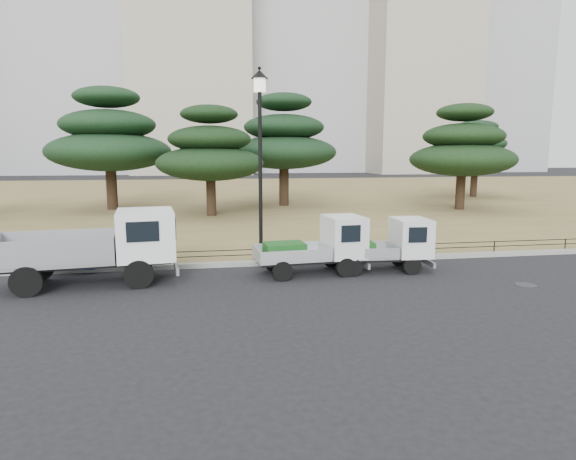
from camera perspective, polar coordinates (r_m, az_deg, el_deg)
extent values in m
plane|color=black|center=(14.21, 1.36, -6.43)|extent=(220.00, 220.00, 0.00)
cube|color=olive|center=(44.28, -6.22, 4.13)|extent=(120.00, 56.00, 0.15)
cube|color=gray|center=(16.67, -0.35, -3.83)|extent=(120.00, 0.25, 0.16)
cylinder|color=black|center=(14.28, -17.27, -5.04)|extent=(0.85, 0.27, 0.83)
cylinder|color=black|center=(16.05, -17.21, -3.51)|extent=(0.85, 0.27, 0.83)
cylinder|color=black|center=(14.62, -28.63, -5.43)|extent=(0.85, 0.27, 0.83)
cylinder|color=black|center=(16.35, -27.34, -3.90)|extent=(0.85, 0.27, 0.83)
cube|color=#2D2D30|center=(15.21, -22.55, -3.64)|extent=(4.73, 1.54, 0.15)
cube|color=gray|center=(15.23, -25.76, -2.00)|extent=(3.42, 2.19, 0.81)
cube|color=white|center=(14.97, -16.49, -0.45)|extent=(1.84, 2.15, 1.42)
cylinder|color=black|center=(15.06, 6.86, -4.42)|extent=(0.62, 0.21, 0.61)
cylinder|color=black|center=(16.28, 5.16, -3.38)|extent=(0.62, 0.21, 0.61)
cylinder|color=black|center=(14.46, -0.66, -4.91)|extent=(0.62, 0.21, 0.61)
cylinder|color=black|center=(15.73, -1.81, -3.78)|extent=(0.62, 0.21, 0.61)
cube|color=#2D2D30|center=(15.33, 2.54, -3.58)|extent=(3.31, 1.01, 0.14)
cube|color=#B1B5B9|center=(15.11, 0.40, -2.70)|extent=(2.36, 1.56, 0.40)
cube|color=silver|center=(15.56, 6.62, -0.74)|extent=(1.25, 1.58, 1.30)
cube|color=#17531A|center=(15.04, -0.43, -2.36)|extent=(1.31, 1.00, 0.44)
cylinder|color=black|center=(15.74, 14.50, -4.12)|extent=(0.58, 0.18, 0.57)
cylinder|color=black|center=(16.89, 12.96, -3.17)|extent=(0.58, 0.18, 0.57)
cylinder|color=black|center=(15.16, 7.71, -4.41)|extent=(0.58, 0.18, 0.57)
cylinder|color=black|center=(16.35, 6.61, -3.40)|extent=(0.58, 0.18, 0.57)
cube|color=#2D2D30|center=(15.99, 10.59, -3.29)|extent=(3.12, 0.86, 0.13)
cube|color=#9B9EA2|center=(15.78, 8.67, -2.44)|extent=(2.19, 1.41, 0.38)
cube|color=silver|center=(16.22, 14.34, -0.81)|extent=(1.14, 1.47, 1.22)
cube|color=#195A1B|center=(15.70, 7.93, -2.12)|extent=(1.21, 0.91, 0.42)
cylinder|color=black|center=(16.82, -3.21, -3.18)|extent=(0.48, 0.48, 0.18)
cylinder|color=black|center=(16.46, -3.30, 6.49)|extent=(0.13, 0.13, 5.48)
cylinder|color=white|center=(16.60, -3.39, 16.74)|extent=(0.44, 0.44, 0.44)
cone|color=black|center=(16.65, -3.40, 17.96)|extent=(0.57, 0.57, 0.27)
cylinder|color=black|center=(16.76, -0.43, -2.81)|extent=(38.00, 0.03, 0.03)
cylinder|color=black|center=(16.73, -0.43, -2.21)|extent=(38.00, 0.03, 0.03)
cylinder|color=black|center=(16.76, -0.43, -2.81)|extent=(0.04, 0.04, 0.40)
cube|color=navy|center=(17.12, -23.47, -2.95)|extent=(1.47, 1.18, 0.62)
cube|color=navy|center=(16.85, -22.80, -1.57)|extent=(0.70, 0.63, 0.26)
cylinder|color=#2D2D30|center=(15.73, 26.35, -5.84)|extent=(0.60, 0.60, 0.01)
cylinder|color=black|center=(33.92, -20.17, 4.91)|extent=(0.69, 0.69, 3.08)
ellipsoid|color=black|center=(33.85, -20.38, 8.68)|extent=(7.92, 7.92, 2.53)
ellipsoid|color=black|center=(33.91, -20.54, 11.61)|extent=(6.04, 6.04, 1.93)
ellipsoid|color=black|center=(34.05, -20.71, 14.52)|extent=(4.17, 4.17, 1.34)
cylinder|color=black|center=(28.94, -9.10, 4.17)|extent=(0.57, 0.57, 2.52)
ellipsoid|color=black|center=(28.85, -9.19, 7.78)|extent=(6.34, 6.34, 2.03)
ellipsoid|color=black|center=(28.86, -9.26, 10.59)|extent=(4.84, 4.84, 1.55)
ellipsoid|color=black|center=(28.94, -9.33, 13.39)|extent=(3.34, 3.34, 1.07)
cylinder|color=black|center=(34.33, -0.48, 5.48)|extent=(0.69, 0.69, 3.06)
ellipsoid|color=black|center=(34.27, -0.49, 9.19)|extent=(7.37, 7.37, 2.36)
ellipsoid|color=black|center=(34.32, -0.49, 12.07)|extent=(5.63, 5.63, 1.80)
ellipsoid|color=black|center=(34.45, -0.50, 14.93)|extent=(3.89, 3.89, 1.24)
cylinder|color=black|center=(33.87, 19.76, 4.58)|extent=(0.60, 0.60, 2.68)
ellipsoid|color=black|center=(33.80, 19.93, 7.86)|extent=(6.80, 6.80, 2.17)
ellipsoid|color=black|center=(33.81, 20.07, 10.41)|extent=(5.19, 5.19, 1.66)
ellipsoid|color=black|center=(33.90, 20.21, 12.95)|extent=(3.58, 3.58, 1.15)
cylinder|color=black|center=(44.43, 21.17, 5.32)|extent=(0.57, 0.57, 2.52)
ellipsoid|color=black|center=(44.37, 21.30, 7.67)|extent=(6.43, 6.43, 2.06)
ellipsoid|color=black|center=(44.37, 21.41, 9.50)|extent=(4.91, 4.91, 1.57)
ellipsoid|color=black|center=(44.42, 21.52, 11.32)|extent=(3.39, 3.39, 1.08)
cube|color=#AAA08C|center=(101.29, -11.59, 22.34)|extent=(22.00, 20.00, 55.00)
cube|color=#AAA08C|center=(106.47, 15.06, 19.63)|extent=(20.00, 18.00, 48.00)
cube|color=#A0A0A5|center=(123.90, 21.85, 22.96)|extent=(24.00, 20.00, 70.00)
cylinder|color=#D83F33|center=(126.29, 28.74, 19.90)|extent=(1.80, 1.80, 60.00)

